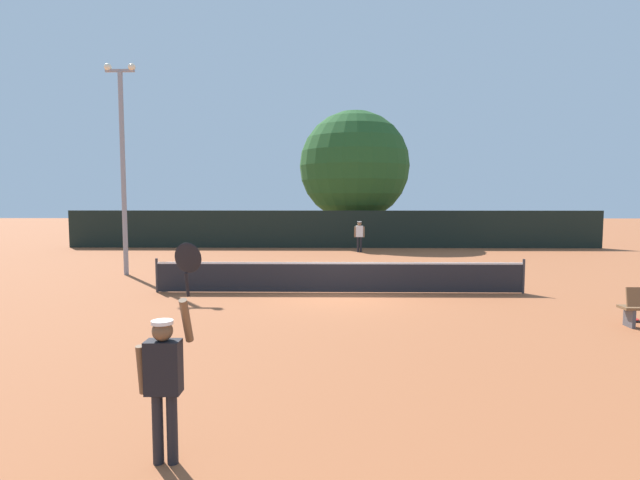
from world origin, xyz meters
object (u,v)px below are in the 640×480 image
object	(u,v)px
large_tree	(354,166)
parked_car_near	(366,228)
player_serving	(165,369)
player_receiving	(359,233)
tennis_ball	(402,289)
light_pole	(123,156)
spare_racket	(633,319)

from	to	relation	value
large_tree	parked_car_near	size ratio (longest dim) A/B	2.01
player_serving	player_receiving	bearing A→B (deg)	80.92
large_tree	parked_car_near	bearing A→B (deg)	75.59
player_receiving	tennis_ball	size ratio (longest dim) A/B	24.92
large_tree	light_pole	bearing A→B (deg)	-123.77
player_receiving	spare_racket	distance (m)	16.39
player_receiving	parked_car_near	bearing A→B (deg)	-96.19
spare_racket	large_tree	world-z (taller)	large_tree
parked_car_near	spare_racket	bearing A→B (deg)	-83.93
player_serving	parked_car_near	distance (m)	32.56
light_pole	large_tree	world-z (taller)	large_tree
light_pole	player_receiving	bearing A→B (deg)	41.19
player_receiving	large_tree	size ratio (longest dim) A/B	0.19
light_pole	parked_car_near	xyz separation A→B (m)	(10.64, 18.50, -3.78)
spare_racket	player_serving	bearing A→B (deg)	-143.80
player_serving	player_receiving	distance (m)	22.36
tennis_ball	player_serving	bearing A→B (deg)	-111.53
player_receiving	parked_car_near	distance (m)	10.21
player_serving	player_receiving	world-z (taller)	player_serving
player_receiving	light_pole	world-z (taller)	light_pole
player_receiving	spare_racket	bearing A→B (deg)	110.25
light_pole	player_serving	bearing A→B (deg)	-66.34
tennis_ball	player_receiving	bearing A→B (deg)	93.30
spare_racket	light_pole	world-z (taller)	light_pole
spare_racket	tennis_ball	bearing A→B (deg)	142.12
player_receiving	light_pole	distance (m)	13.16
spare_racket	large_tree	distance (m)	22.61
tennis_ball	light_pole	world-z (taller)	light_pole
player_serving	parked_car_near	size ratio (longest dim) A/B	0.57
player_serving	large_tree	world-z (taller)	large_tree
player_receiving	spare_racket	world-z (taller)	player_receiving
tennis_ball	parked_car_near	xyz separation A→B (m)	(0.44, 21.61, 0.74)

